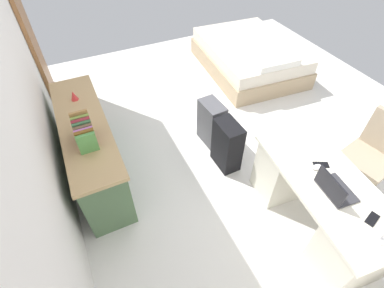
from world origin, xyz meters
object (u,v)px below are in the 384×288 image
Objects in this scene: suitcase_spare_grey at (211,123)px; laptop at (334,189)px; cell_phone_near_laptop at (372,219)px; suitcase_black at (227,145)px; computer_mouse at (317,167)px; desk at (317,204)px; office_chair at (369,160)px; cell_phone_by_mouse at (321,165)px; credenza at (91,148)px; bed at (249,57)px; figurine_small at (74,96)px.

suitcase_spare_grey is 1.79× the size of laptop.
suitcase_spare_grey is 2.02m from cell_phone_near_laptop.
suitcase_black is 6.26× the size of computer_mouse.
suitcase_spare_grey is (1.53, 0.32, -0.08)m from desk.
cell_phone_near_laptop is at bearing -174.02° from suitcase_spare_grey.
office_chair is 0.90m from computer_mouse.
office_chair is 0.84m from cell_phone_by_mouse.
laptop reaches higher than cell_phone_near_laptop.
laptop is at bearing 106.01° from office_chair.
bed is at bearing -67.61° from credenza.
cell_phone_near_laptop is 3.09m from figurine_small.
office_chair is 2.69m from bed.
cell_phone_near_laptop is (-0.32, -0.09, -0.04)m from laptop.
office_chair is at bearing -119.34° from credenza.
suitcase_black reaches higher than suitcase_spare_grey.
suitcase_spare_grey is (1.36, 1.16, -0.12)m from office_chair.
desk is at bearing 158.60° from bed.
computer_mouse is (-1.36, -0.32, 0.44)m from suitcase_spare_grey.
cell_phone_near_laptop is at bearing 125.61° from office_chair.
office_chair is 2.84× the size of laptop.
cell_phone_by_mouse is (0.01, 0.78, 0.31)m from office_chair.
computer_mouse is 0.06m from cell_phone_by_mouse.
computer_mouse reaches higher than cell_phone_by_mouse.
desk is 1.60× the size of office_chair.
cell_phone_by_mouse is (0.59, -0.03, 0.00)m from cell_phone_near_laptop.
bed is 3.46m from cell_phone_near_laptop.
laptop reaches higher than computer_mouse.
laptop is 0.30m from cell_phone_by_mouse.
figurine_small is at bearing 70.71° from cell_phone_by_mouse.
office_chair is 1.50× the size of suitcase_black.
credenza is 13.24× the size of cell_phone_by_mouse.
cell_phone_near_laptop is at bearing -138.61° from credenza.
cell_phone_near_laptop is (-2.06, -1.81, 0.35)m from credenza.
office_chair is 1.04m from cell_phone_near_laptop.
laptop reaches higher than suitcase_black.
credenza is (1.65, 1.79, 0.00)m from desk.
office_chair is 3.27m from figurine_small.
computer_mouse is at bearing -129.65° from credenza.
cell_phone_near_laptop reaches higher than desk.
cell_phone_near_laptop is (-0.41, -0.03, 0.35)m from desk.
office_chair reaches higher than bed.
desk is 13.64× the size of figurine_small.
figurine_small reaches higher than desk.
cell_phone_near_laptop is (-1.94, -0.34, 0.43)m from suitcase_spare_grey.
laptop is at bearing -1.14° from cell_phone_near_laptop.
desk is at bearing -172.38° from suitcase_spare_grey.
office_chair reaches higher than laptop.
office_chair is at bearing -83.76° from computer_mouse.
computer_mouse is 0.74× the size of cell_phone_near_laptop.
cell_phone_near_laptop reaches higher than bed.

